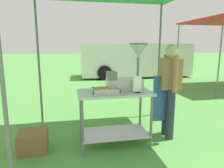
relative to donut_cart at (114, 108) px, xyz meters
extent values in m
plane|color=#519342|center=(0.15, 4.91, -0.63)|extent=(70.00, 70.00, 0.00)
cylinder|color=slate|center=(-1.28, -0.96, 0.60)|extent=(0.04, 0.04, 2.47)
cylinder|color=slate|center=(-1.28, 1.26, 0.60)|extent=(0.04, 0.04, 2.47)
cylinder|color=slate|center=(1.28, 1.26, 0.60)|extent=(0.04, 0.04, 2.47)
cube|color=#B7B7BC|center=(0.00, 0.00, 0.24)|extent=(1.14, 0.61, 0.04)
cube|color=#B7B7BC|center=(0.00, 0.00, -0.42)|extent=(1.05, 0.56, 0.02)
cylinder|color=slate|center=(-0.52, -0.26, -0.20)|extent=(0.04, 0.04, 0.85)
cylinder|color=slate|center=(0.52, -0.26, -0.20)|extent=(0.04, 0.04, 0.85)
cylinder|color=slate|center=(-0.52, 0.26, -0.20)|extent=(0.04, 0.04, 0.85)
cylinder|color=slate|center=(0.52, 0.26, -0.20)|extent=(0.04, 0.04, 0.85)
cube|color=#B7B7BC|center=(-0.15, -0.06, 0.27)|extent=(0.40, 0.28, 0.01)
cube|color=#B7B7BC|center=(-0.15, -0.20, 0.30)|extent=(0.40, 0.01, 0.06)
cube|color=#B7B7BC|center=(-0.15, 0.07, 0.30)|extent=(0.40, 0.01, 0.06)
cube|color=#B7B7BC|center=(-0.35, -0.06, 0.30)|extent=(0.01, 0.28, 0.06)
cube|color=#B7B7BC|center=(0.04, -0.06, 0.30)|extent=(0.01, 0.28, 0.06)
torus|color=gold|center=(-0.05, -0.02, 0.29)|extent=(0.12, 0.12, 0.03)
torus|color=gold|center=(-0.27, -0.09, 0.29)|extent=(0.12, 0.12, 0.03)
torus|color=gold|center=(-0.18, -0.14, 0.29)|extent=(0.13, 0.13, 0.03)
torus|color=gold|center=(-0.25, 0.01, 0.29)|extent=(0.13, 0.13, 0.03)
torus|color=gold|center=(-0.14, -0.04, 0.29)|extent=(0.13, 0.13, 0.03)
torus|color=gold|center=(-0.03, -0.10, 0.29)|extent=(0.12, 0.12, 0.03)
torus|color=gold|center=(-0.20, -0.08, 0.31)|extent=(0.13, 0.13, 0.03)
torus|color=gold|center=(-0.17, -0.07, 0.31)|extent=(0.12, 0.12, 0.03)
torus|color=gold|center=(-0.19, -0.11, 0.31)|extent=(0.10, 0.10, 0.03)
torus|color=gold|center=(-0.13, -0.08, 0.31)|extent=(0.13, 0.13, 0.03)
torus|color=gold|center=(-0.24, -0.06, 0.31)|extent=(0.12, 0.12, 0.03)
cube|color=#B7B7BC|center=(0.18, 0.08, 0.35)|extent=(0.56, 0.28, 0.18)
cube|color=slate|center=(-0.03, 0.08, 0.50)|extent=(0.14, 0.22, 0.12)
cylinder|color=slate|center=(0.40, 0.08, 0.61)|extent=(0.04, 0.04, 0.34)
cone|color=#B7B7BC|center=(0.40, 0.08, 0.88)|extent=(0.27, 0.27, 0.19)
cylinder|color=slate|center=(0.40, 0.08, 0.99)|extent=(0.29, 0.29, 0.02)
cube|color=black|center=(0.32, -0.16, 0.27)|extent=(0.08, 0.05, 0.02)
cube|color=white|center=(0.32, -0.16, 0.40)|extent=(0.13, 0.02, 0.24)
cylinder|color=#2D3347|center=(0.98, 0.04, -0.20)|extent=(0.14, 0.14, 0.86)
cylinder|color=#2D3347|center=(1.00, 0.24, -0.20)|extent=(0.14, 0.14, 0.86)
cube|color=#9E704C|center=(0.99, 0.14, 0.49)|extent=(0.36, 0.26, 0.52)
cube|color=#335BA3|center=(0.87, 0.15, 0.06)|extent=(0.32, 0.06, 0.80)
cylinder|color=#9E704C|center=(0.97, -0.08, 0.52)|extent=(0.10, 0.10, 0.58)
cylinder|color=#9E704C|center=(1.02, 0.36, 0.52)|extent=(0.10, 0.10, 0.58)
sphere|color=beige|center=(0.99, 0.14, 0.87)|extent=(0.22, 0.22, 0.22)
cube|color=brown|center=(-1.25, 0.03, -0.47)|extent=(0.44, 0.40, 0.32)
cube|color=white|center=(2.59, 7.21, 0.26)|extent=(5.59, 2.05, 1.60)
cube|color=#1E2833|center=(0.43, 7.27, 0.66)|extent=(0.14, 1.62, 0.70)
cylinder|color=black|center=(0.85, 6.32, -0.29)|extent=(0.69, 0.26, 0.68)
cylinder|color=black|center=(0.90, 8.19, -0.29)|extent=(0.69, 0.26, 0.68)
cylinder|color=black|center=(4.28, 6.23, -0.29)|extent=(0.69, 0.26, 0.68)
cylinder|color=black|center=(4.33, 8.09, -0.29)|extent=(0.69, 0.26, 0.68)
cylinder|color=slate|center=(3.73, 2.38, 0.59)|extent=(0.04, 0.04, 2.44)
cylinder|color=slate|center=(3.73, 4.90, 0.59)|extent=(0.04, 0.04, 2.44)
camera|label=1|loc=(-0.63, -3.01, 0.96)|focal=32.55mm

